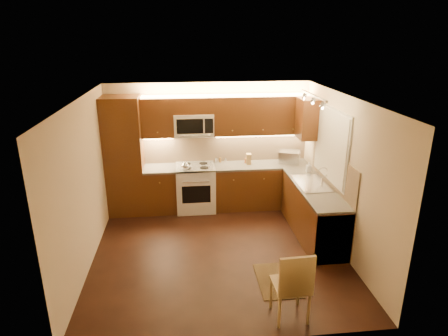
{
  "coord_description": "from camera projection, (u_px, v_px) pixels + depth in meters",
  "views": [
    {
      "loc": [
        -0.51,
        -5.54,
        3.39
      ],
      "look_at": [
        0.15,
        0.55,
        1.25
      ],
      "focal_mm": 31.04,
      "sensor_mm": 36.0,
      "label": 1
    }
  ],
  "objects": [
    {
      "name": "backsplash_right",
      "position": [
        333.0,
        170.0,
        6.55
      ],
      "size": [
        0.02,
        2.0,
        0.6
      ],
      "primitive_type": "cube",
      "color": "tan",
      "rests_on": "wall_right"
    },
    {
      "name": "wall_front",
      "position": [
        236.0,
        248.0,
        4.08
      ],
      "size": [
        4.0,
        0.01,
        2.5
      ],
      "primitive_type": "cube",
      "color": "#CBB594",
      "rests_on": "ground"
    },
    {
      "name": "base_cab_right",
      "position": [
        313.0,
        212.0,
        6.77
      ],
      "size": [
        0.6,
        2.0,
        0.86
      ],
      "primitive_type": "cube",
      "color": "#47220F",
      "rests_on": "floor"
    },
    {
      "name": "track_light_bar",
      "position": [
        313.0,
        95.0,
        6.09
      ],
      "size": [
        0.04,
        1.2,
        0.03
      ],
      "primitive_type": "cube",
      "color": "silver",
      "rests_on": "ceiling"
    },
    {
      "name": "wall_back",
      "position": [
        209.0,
        145.0,
        7.83
      ],
      "size": [
        4.0,
        0.01,
        2.5
      ],
      "primitive_type": "cube",
      "color": "#CBB594",
      "rests_on": "ground"
    },
    {
      "name": "soap_bottle",
      "position": [
        309.0,
        167.0,
        7.32
      ],
      "size": [
        0.09,
        0.09,
        0.19
      ],
      "primitive_type": "imported",
      "rotation": [
        0.0,
        0.0,
        0.04
      ],
      "color": "silver",
      "rests_on": "counter_right"
    },
    {
      "name": "faucet",
      "position": [
        323.0,
        175.0,
        6.73
      ],
      "size": [
        0.2,
        0.04,
        0.3
      ],
      "primitive_type": null,
      "color": "silver",
      "rests_on": "counter_right"
    },
    {
      "name": "wall_right",
      "position": [
        343.0,
        175.0,
        6.16
      ],
      "size": [
        0.01,
        4.0,
        2.5
      ],
      "primitive_type": "cube",
      "color": "#CBB594",
      "rests_on": "ground"
    },
    {
      "name": "dishwasher",
      "position": [
        327.0,
        231.0,
        6.12
      ],
      "size": [
        0.58,
        0.6,
        0.84
      ],
      "primitive_type": "cube",
      "color": "silver",
      "rests_on": "floor"
    },
    {
      "name": "spice_jar_d",
      "position": [
        246.0,
        161.0,
        7.83
      ],
      "size": [
        0.06,
        0.06,
        0.1
      ],
      "primitive_type": "cylinder",
      "rotation": [
        0.0,
        0.0,
        -0.35
      ],
      "color": "#975A2D",
      "rests_on": "counter_back_right"
    },
    {
      "name": "base_cab_back_left",
      "position": [
        161.0,
        190.0,
        7.72
      ],
      "size": [
        0.62,
        0.6,
        0.86
      ],
      "primitive_type": "cube",
      "color": "#47220F",
      "rests_on": "floor"
    },
    {
      "name": "ceiling",
      "position": [
        218.0,
        99.0,
        5.54
      ],
      "size": [
        4.0,
        4.0,
        0.01
      ],
      "primitive_type": "cube",
      "color": "beige",
      "rests_on": "ground"
    },
    {
      "name": "upper_cab_back_right",
      "position": [
        262.0,
        115.0,
        7.57
      ],
      "size": [
        1.92,
        0.35,
        0.75
      ],
      "primitive_type": "cube",
      "color": "#47220F",
      "rests_on": "wall_back"
    },
    {
      "name": "upper_cab_back_left",
      "position": [
        157.0,
        117.0,
        7.36
      ],
      "size": [
        0.62,
        0.35,
        0.75
      ],
      "primitive_type": "cube",
      "color": "#47220F",
      "rests_on": "wall_back"
    },
    {
      "name": "upper_cab_bridge",
      "position": [
        193.0,
        105.0,
        7.36
      ],
      "size": [
        0.76,
        0.35,
        0.31
      ],
      "primitive_type": "cube",
      "color": "#47220F",
      "rests_on": "wall_back"
    },
    {
      "name": "kettle",
      "position": [
        185.0,
        165.0,
        7.36
      ],
      "size": [
        0.2,
        0.2,
        0.19
      ],
      "primitive_type": null,
      "rotation": [
        0.0,
        0.0,
        -0.28
      ],
      "color": "silver",
      "rests_on": "stove"
    },
    {
      "name": "sink",
      "position": [
        312.0,
        180.0,
        6.74
      ],
      "size": [
        0.52,
        0.86,
        0.15
      ],
      "primitive_type": null,
      "color": "silver",
      "rests_on": "counter_right"
    },
    {
      "name": "stove",
      "position": [
        196.0,
        188.0,
        7.76
      ],
      "size": [
        0.76,
        0.65,
        0.92
      ],
      "primitive_type": null,
      "color": "silver",
      "rests_on": "floor"
    },
    {
      "name": "microwave",
      "position": [
        194.0,
        125.0,
        7.47
      ],
      "size": [
        0.76,
        0.38,
        0.44
      ],
      "primitive_type": null,
      "color": "silver",
      "rests_on": "wall_back"
    },
    {
      "name": "backsplash_back",
      "position": [
        226.0,
        147.0,
        7.88
      ],
      "size": [
        3.3,
        0.02,
        0.6
      ],
      "primitive_type": "cube",
      "color": "tan",
      "rests_on": "wall_back"
    },
    {
      "name": "counter_back_right",
      "position": [
        262.0,
        165.0,
        7.78
      ],
      "size": [
        1.92,
        0.6,
        0.04
      ],
      "primitive_type": "cube",
      "color": "#373532",
      "rests_on": "base_cab_back_right"
    },
    {
      "name": "upper_cab_right_corner",
      "position": [
        308.0,
        119.0,
        7.25
      ],
      "size": [
        0.35,
        0.5,
        0.75
      ],
      "primitive_type": "cube",
      "color": "#47220F",
      "rests_on": "wall_right"
    },
    {
      "name": "window_frame",
      "position": [
        331.0,
        145.0,
        6.56
      ],
      "size": [
        0.03,
        1.44,
        1.24
      ],
      "primitive_type": "cube",
      "color": "silver",
      "rests_on": "wall_right"
    },
    {
      "name": "spice_jar_b",
      "position": [
        220.0,
        160.0,
        7.88
      ],
      "size": [
        0.06,
        0.06,
        0.1
      ],
      "primitive_type": "cylinder",
      "rotation": [
        0.0,
        0.0,
        -0.23
      ],
      "color": "olive",
      "rests_on": "counter_back_right"
    },
    {
      "name": "wall_left",
      "position": [
        84.0,
        185.0,
        5.75
      ],
      "size": [
        0.01,
        4.0,
        2.5
      ],
      "primitive_type": "cube",
      "color": "#CBB594",
      "rests_on": "ground"
    },
    {
      "name": "counter_right",
      "position": [
        315.0,
        188.0,
        6.63
      ],
      "size": [
        0.6,
        2.0,
        0.04
      ],
      "primitive_type": "cube",
      "color": "#373532",
      "rests_on": "base_cab_right"
    },
    {
      "name": "spice_jar_a",
      "position": [
        216.0,
        160.0,
        7.84
      ],
      "size": [
        0.05,
        0.05,
        0.1
      ],
      "primitive_type": "cylinder",
      "rotation": [
        0.0,
        0.0,
        0.37
      ],
      "color": "silver",
      "rests_on": "counter_back_right"
    },
    {
      "name": "spice_jar_c",
      "position": [
        225.0,
        161.0,
        7.84
      ],
      "size": [
        0.05,
        0.05,
        0.09
      ],
      "primitive_type": "cylinder",
      "rotation": [
        0.0,
        0.0,
        -0.22
      ],
      "color": "silver",
      "rests_on": "counter_back_right"
    },
    {
      "name": "knife_block",
      "position": [
        249.0,
        159.0,
        7.77
      ],
      "size": [
        0.11,
        0.16,
        0.21
      ],
      "primitive_type": "cube",
      "rotation": [
        0.0,
        0.0,
        -0.1
      ],
      "color": "olive",
      "rests_on": "counter_back_right"
    },
    {
      "name": "toaster_oven",
      "position": [
        290.0,
        157.0,
        7.82
      ],
      "size": [
        0.5,
        0.44,
        0.25
      ],
      "primitive_type": "cube",
      "rotation": [
        0.0,
        0.0,
        -0.39
      ],
      "color": "silver",
      "rests_on": "counter_back_right"
    },
    {
      "name": "counter_back_left",
      "position": [
        160.0,
        169.0,
        7.57
      ],
      "size": [
        0.62,
        0.6,
        0.04
      ],
      "primitive_type": "cube",
      "color": "#373532",
      "rests_on": "base_cab_back_left"
    },
    {
      "name": "rug",
      "position": [
        278.0,
        280.0,
        5.6
      ],
      "size": [
        0.58,
        0.87,
        0.01
      ],
      "primitive_type": "cube",
      "rotation": [
        0.0,
        0.0,
        -0.01
      ],
      "color": "black",
      "rests_on": "floor"
    },
    {
      "name": "window_blinds",
      "position": [
        330.0,
        145.0,
        6.56
      ],
      "size": [
        0.02,
        1.36,
        1.16
      ],
      "primitive_type": "cube",
      "color": "silver",
      "rests_on": "wall_right"
    },
    {
      "name": "base_cab_back_right",
      "position": [
        261.0,
        186.0,
        7.93
      ],
      "size": [
        1.92,
        0.6,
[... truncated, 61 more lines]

